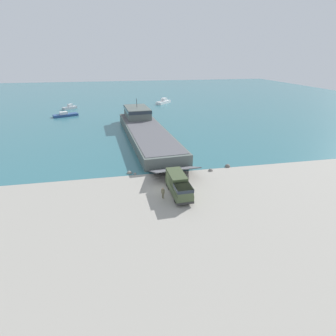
{
  "coord_description": "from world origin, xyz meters",
  "views": [
    {
      "loc": [
        -6.36,
        -35.2,
        18.83
      ],
      "look_at": [
        1.21,
        2.95,
        2.04
      ],
      "focal_mm": 28.0,
      "sensor_mm": 36.0,
      "label": 1
    }
  ],
  "objects": [
    {
      "name": "water_surface",
      "position": [
        0.0,
        95.68,
        0.0
      ],
      "size": [
        240.0,
        180.0,
        0.01
      ],
      "primitive_type": "cube",
      "color": "#336B75",
      "rests_on": "ground_plane"
    },
    {
      "name": "moored_boat_c",
      "position": [
        -23.09,
        57.21,
        0.52
      ],
      "size": [
        8.18,
        5.52,
        1.58
      ],
      "rotation": [
        0.0,
        0.0,
        5.13
      ],
      "color": "navy",
      "rests_on": "ground_plane"
    },
    {
      "name": "shoreline_rock_c",
      "position": [
        -4.88,
        6.66,
        0.0
      ],
      "size": [
        0.85,
        0.85,
        0.85
      ],
      "primitive_type": "sphere",
      "color": "gray",
      "rests_on": "ground_plane"
    },
    {
      "name": "moored_boat_a",
      "position": [
        -23.51,
        70.67,
        0.6
      ],
      "size": [
        5.34,
        4.95,
        1.82
      ],
      "rotation": [
        0.0,
        0.0,
        2.27
      ],
      "color": "#B7BABF",
      "rests_on": "ground_plane"
    },
    {
      "name": "shoreline_rock_d",
      "position": [
        -3.96,
        6.08,
        0.0
      ],
      "size": [
        0.51,
        0.51,
        0.51
      ],
      "primitive_type": "sphere",
      "color": "gray",
      "rests_on": "ground_plane"
    },
    {
      "name": "soldier_on_ramp",
      "position": [
        -0.71,
        -2.99,
        0.96
      ],
      "size": [
        0.47,
        0.49,
        1.66
      ],
      "rotation": [
        0.0,
        0.0,
        0.74
      ],
      "color": "#6B664C",
      "rests_on": "ground_plane"
    },
    {
      "name": "shoreline_rock_b",
      "position": [
        9.33,
        4.93,
        0.0
      ],
      "size": [
        0.8,
        0.8,
        0.8
      ],
      "primitive_type": "sphere",
      "color": "gray",
      "rests_on": "ground_plane"
    },
    {
      "name": "military_truck",
      "position": [
        1.74,
        -2.27,
        1.53
      ],
      "size": [
        2.62,
        7.45,
        2.89
      ],
      "rotation": [
        0.0,
        0.0,
        -1.54
      ],
      "color": "#475638",
      "rests_on": "ground_plane"
    },
    {
      "name": "shoreline_rock_a",
      "position": [
        13.0,
        6.06,
        0.0
      ],
      "size": [
        0.98,
        0.98,
        0.98
      ],
      "primitive_type": "sphere",
      "color": "#66605B",
      "rests_on": "ground_plane"
    },
    {
      "name": "landing_craft",
      "position": [
        0.43,
        29.95,
        1.83
      ],
      "size": [
        11.97,
        46.07,
        7.55
      ],
      "rotation": [
        0.0,
        0.0,
        0.08
      ],
      "color": "#56605B",
      "rests_on": "ground_plane"
    },
    {
      "name": "moored_boat_b",
      "position": [
        13.66,
        75.69,
        0.74
      ],
      "size": [
        7.18,
        7.47,
        2.24
      ],
      "rotation": [
        0.0,
        0.0,
        2.4
      ],
      "color": "white",
      "rests_on": "ground_plane"
    },
    {
      "name": "ground_plane",
      "position": [
        0.0,
        0.0,
        0.0
      ],
      "size": [
        240.0,
        240.0,
        0.0
      ],
      "primitive_type": "plane",
      "color": "#9E998E"
    }
  ]
}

